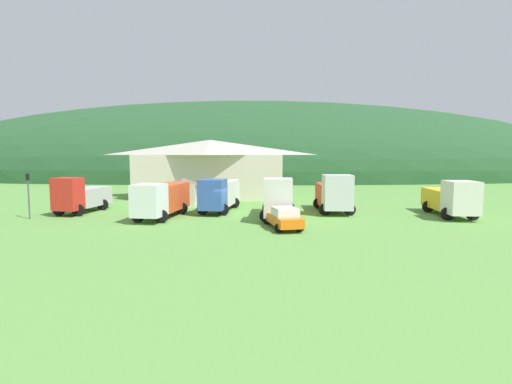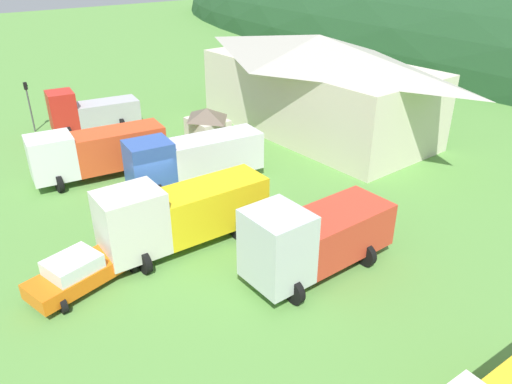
{
  "view_description": "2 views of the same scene",
  "coord_description": "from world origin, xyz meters",
  "px_view_note": "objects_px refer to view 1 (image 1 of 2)",
  "views": [
    {
      "loc": [
        2.76,
        -36.32,
        5.71
      ],
      "look_at": [
        2.48,
        4.18,
        1.79
      ],
      "focal_mm": 28.28,
      "sensor_mm": 36.0,
      "label": 1
    },
    {
      "loc": [
        22.63,
        -10.88,
        13.28
      ],
      "look_at": [
        3.93,
        3.99,
        1.13
      ],
      "focal_mm": 34.13,
      "sensor_mm": 36.0,
      "label": 2
    }
  ],
  "objects_px": {
    "depot_building": "(210,168)",
    "heavy_rig_white": "(161,198)",
    "crane_truck_red": "(80,196)",
    "tow_truck_silver": "(334,193)",
    "traffic_cone_near_pickup": "(164,214)",
    "box_truck_blue": "(220,193)",
    "heavy_rig_striped": "(451,198)",
    "play_shed_cream": "(183,191)",
    "flatbed_truck_yellow": "(278,197)",
    "service_pickup_orange": "(283,217)",
    "traffic_light_west": "(28,191)"
  },
  "relations": [
    {
      "from": "tow_truck_silver",
      "to": "service_pickup_orange",
      "type": "relative_size",
      "value": 1.35
    },
    {
      "from": "heavy_rig_white",
      "to": "service_pickup_orange",
      "type": "bearing_deg",
      "value": 73.71
    },
    {
      "from": "box_truck_blue",
      "to": "heavy_rig_striped",
      "type": "relative_size",
      "value": 1.08
    },
    {
      "from": "depot_building",
      "to": "crane_truck_red",
      "type": "distance_m",
      "value": 17.91
    },
    {
      "from": "service_pickup_orange",
      "to": "heavy_rig_white",
      "type": "bearing_deg",
      "value": -128.05
    },
    {
      "from": "box_truck_blue",
      "to": "heavy_rig_striped",
      "type": "distance_m",
      "value": 21.4
    },
    {
      "from": "play_shed_cream",
      "to": "heavy_rig_white",
      "type": "distance_m",
      "value": 8.2
    },
    {
      "from": "depot_building",
      "to": "box_truck_blue",
      "type": "bearing_deg",
      "value": -79.37
    },
    {
      "from": "service_pickup_orange",
      "to": "traffic_light_west",
      "type": "distance_m",
      "value": 22.28
    },
    {
      "from": "heavy_rig_white",
      "to": "traffic_cone_near_pickup",
      "type": "relative_size",
      "value": 13.83
    },
    {
      "from": "traffic_cone_near_pickup",
      "to": "box_truck_blue",
      "type": "bearing_deg",
      "value": 21.82
    },
    {
      "from": "flatbed_truck_yellow",
      "to": "heavy_rig_striped",
      "type": "height_order",
      "value": "flatbed_truck_yellow"
    },
    {
      "from": "tow_truck_silver",
      "to": "traffic_light_west",
      "type": "height_order",
      "value": "traffic_light_west"
    },
    {
      "from": "heavy_rig_white",
      "to": "tow_truck_silver",
      "type": "height_order",
      "value": "tow_truck_silver"
    },
    {
      "from": "box_truck_blue",
      "to": "service_pickup_orange",
      "type": "relative_size",
      "value": 1.58
    },
    {
      "from": "flatbed_truck_yellow",
      "to": "tow_truck_silver",
      "type": "relative_size",
      "value": 1.15
    },
    {
      "from": "box_truck_blue",
      "to": "service_pickup_orange",
      "type": "distance_m",
      "value": 10.7
    },
    {
      "from": "tow_truck_silver",
      "to": "depot_building",
      "type": "bearing_deg",
      "value": -134.11
    },
    {
      "from": "traffic_light_west",
      "to": "traffic_cone_near_pickup",
      "type": "bearing_deg",
      "value": 14.01
    },
    {
      "from": "traffic_light_west",
      "to": "depot_building",
      "type": "bearing_deg",
      "value": 52.25
    },
    {
      "from": "tow_truck_silver",
      "to": "traffic_light_west",
      "type": "relative_size",
      "value": 1.86
    },
    {
      "from": "service_pickup_orange",
      "to": "traffic_cone_near_pickup",
      "type": "relative_size",
      "value": 8.93
    },
    {
      "from": "flatbed_truck_yellow",
      "to": "crane_truck_red",
      "type": "bearing_deg",
      "value": -95.65
    },
    {
      "from": "tow_truck_silver",
      "to": "crane_truck_red",
      "type": "bearing_deg",
      "value": -87.51
    },
    {
      "from": "crane_truck_red",
      "to": "box_truck_blue",
      "type": "relative_size",
      "value": 0.81
    },
    {
      "from": "heavy_rig_white",
      "to": "service_pickup_orange",
      "type": "height_order",
      "value": "heavy_rig_white"
    },
    {
      "from": "heavy_rig_striped",
      "to": "service_pickup_orange",
      "type": "height_order",
      "value": "heavy_rig_striped"
    },
    {
      "from": "crane_truck_red",
      "to": "heavy_rig_striped",
      "type": "bearing_deg",
      "value": 96.15
    },
    {
      "from": "traffic_light_west",
      "to": "flatbed_truck_yellow",
      "type": "bearing_deg",
      "value": 1.57
    },
    {
      "from": "crane_truck_red",
      "to": "flatbed_truck_yellow",
      "type": "height_order",
      "value": "flatbed_truck_yellow"
    },
    {
      "from": "traffic_cone_near_pickup",
      "to": "flatbed_truck_yellow",
      "type": "bearing_deg",
      "value": -11.63
    },
    {
      "from": "heavy_rig_striped",
      "to": "traffic_light_west",
      "type": "xyz_separation_m",
      "value": [
        -37.24,
        -1.45,
        0.75
      ]
    },
    {
      "from": "depot_building",
      "to": "tow_truck_silver",
      "type": "xyz_separation_m",
      "value": [
        13.5,
        -13.56,
        -1.98
      ]
    },
    {
      "from": "tow_truck_silver",
      "to": "heavy_rig_striped",
      "type": "relative_size",
      "value": 0.93
    },
    {
      "from": "play_shed_cream",
      "to": "crane_truck_red",
      "type": "height_order",
      "value": "crane_truck_red"
    },
    {
      "from": "depot_building",
      "to": "box_truck_blue",
      "type": "relative_size",
      "value": 2.29
    },
    {
      "from": "depot_building",
      "to": "heavy_rig_white",
      "type": "height_order",
      "value": "depot_building"
    },
    {
      "from": "play_shed_cream",
      "to": "heavy_rig_striped",
      "type": "bearing_deg",
      "value": -16.09
    },
    {
      "from": "crane_truck_red",
      "to": "tow_truck_silver",
      "type": "height_order",
      "value": "tow_truck_silver"
    },
    {
      "from": "heavy_rig_striped",
      "to": "play_shed_cream",
      "type": "bearing_deg",
      "value": -102.5
    },
    {
      "from": "play_shed_cream",
      "to": "traffic_cone_near_pickup",
      "type": "relative_size",
      "value": 5.01
    },
    {
      "from": "heavy_rig_white",
      "to": "heavy_rig_striped",
      "type": "bearing_deg",
      "value": 100.46
    },
    {
      "from": "depot_building",
      "to": "service_pickup_orange",
      "type": "bearing_deg",
      "value": -69.63
    },
    {
      "from": "flatbed_truck_yellow",
      "to": "heavy_rig_striped",
      "type": "distance_m",
      "value": 15.59
    },
    {
      "from": "depot_building",
      "to": "service_pickup_orange",
      "type": "xyz_separation_m",
      "value": [
        8.13,
        -21.9,
        -2.99
      ]
    },
    {
      "from": "traffic_cone_near_pickup",
      "to": "play_shed_cream",
      "type": "bearing_deg",
      "value": 84.08
    },
    {
      "from": "crane_truck_red",
      "to": "traffic_light_west",
      "type": "bearing_deg",
      "value": -30.65
    },
    {
      "from": "flatbed_truck_yellow",
      "to": "depot_building",
      "type": "bearing_deg",
      "value": -151.77
    },
    {
      "from": "tow_truck_silver",
      "to": "heavy_rig_white",
      "type": "bearing_deg",
      "value": -76.53
    },
    {
      "from": "depot_building",
      "to": "traffic_cone_near_pickup",
      "type": "height_order",
      "value": "depot_building"
    }
  ]
}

